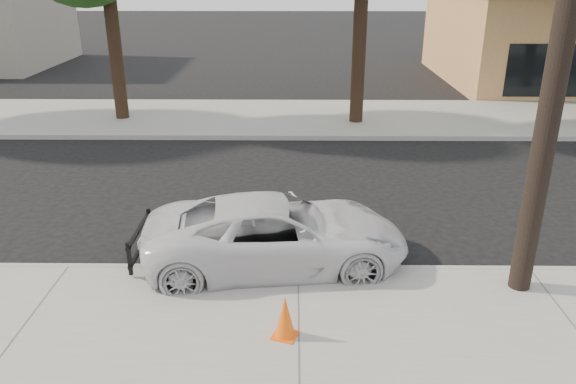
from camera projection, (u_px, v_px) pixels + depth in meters
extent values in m
plane|color=black|center=(297.00, 223.00, 11.75)|extent=(120.00, 120.00, 0.00)
cube|color=gray|center=(299.00, 350.00, 7.73)|extent=(90.00, 4.40, 0.15)
cube|color=gray|center=(296.00, 118.00, 19.60)|extent=(90.00, 5.00, 0.15)
cube|color=#9E9B93|center=(298.00, 270.00, 9.77)|extent=(90.00, 0.12, 0.16)
cylinder|color=black|center=(116.00, 55.00, 18.57)|extent=(0.44, 0.44, 4.25)
cylinder|color=black|center=(359.00, 49.00, 18.02)|extent=(0.44, 0.44, 4.75)
imported|color=silver|center=(277.00, 234.00, 9.85)|extent=(4.80, 2.63, 1.28)
cube|color=#FF5C0D|center=(285.00, 335.00, 7.92)|extent=(0.42, 0.42, 0.02)
cone|color=#FF5C0D|center=(285.00, 316.00, 7.81)|extent=(0.38, 0.38, 0.64)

